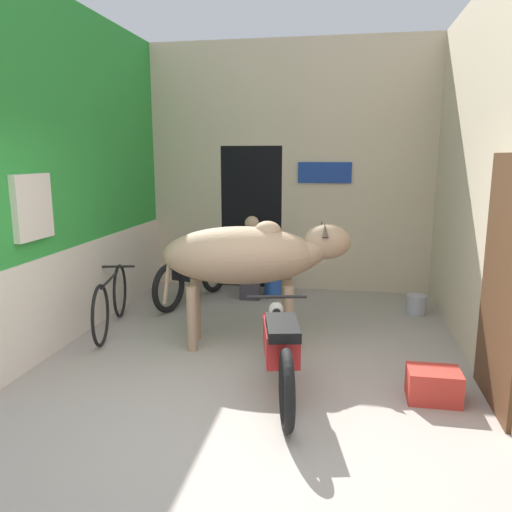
# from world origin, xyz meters

# --- Properties ---
(ground_plane) EXTENTS (30.00, 30.00, 0.00)m
(ground_plane) POSITION_xyz_m (0.00, 0.00, 0.00)
(ground_plane) COLOR #9E9389
(wall_left_shopfront) EXTENTS (0.25, 4.22, 3.77)m
(wall_left_shopfront) POSITION_xyz_m (-2.25, 2.10, 1.82)
(wall_left_shopfront) COLOR green
(wall_left_shopfront) RESTS_ON ground_plane
(wall_back_with_doorway) EXTENTS (4.34, 0.93, 3.77)m
(wall_back_with_doorway) POSITION_xyz_m (-0.20, 4.47, 1.62)
(wall_back_with_doorway) COLOR beige
(wall_back_with_doorway) RESTS_ON ground_plane
(wall_right_with_door) EXTENTS (0.22, 4.22, 3.77)m
(wall_right_with_door) POSITION_xyz_m (2.25, 2.06, 1.86)
(wall_right_with_door) COLOR beige
(wall_right_with_door) RESTS_ON ground_plane
(cow) EXTENTS (2.09, 0.96, 1.40)m
(cow) POSITION_xyz_m (-0.13, 1.73, 1.01)
(cow) COLOR tan
(cow) RESTS_ON ground_plane
(motorcycle_near) EXTENTS (0.62, 1.86, 0.76)m
(motorcycle_near) POSITION_xyz_m (0.35, 0.64, 0.43)
(motorcycle_near) COLOR black
(motorcycle_near) RESTS_ON ground_plane
(motorcycle_far) EXTENTS (0.72, 1.77, 0.78)m
(motorcycle_far) POSITION_xyz_m (-1.25, 3.24, 0.44)
(motorcycle_far) COLOR black
(motorcycle_far) RESTS_ON ground_plane
(bicycle) EXTENTS (0.53, 1.67, 0.71)m
(bicycle) POSITION_xyz_m (-1.87, 1.91, 0.36)
(bicycle) COLOR black
(bicycle) RESTS_ON ground_plane
(shopkeeper_seated) EXTENTS (0.41, 0.34, 1.21)m
(shopkeeper_seated) POSITION_xyz_m (-0.46, 3.59, 0.64)
(shopkeeper_seated) COLOR #3D3842
(shopkeeper_seated) RESTS_ON ground_plane
(plastic_stool) EXTENTS (0.38, 0.38, 0.46)m
(plastic_stool) POSITION_xyz_m (-0.16, 3.76, 0.24)
(plastic_stool) COLOR #2856B2
(plastic_stool) RESTS_ON ground_plane
(crate) EXTENTS (0.44, 0.32, 0.28)m
(crate) POSITION_xyz_m (1.67, 0.72, 0.14)
(crate) COLOR red
(crate) RESTS_ON ground_plane
(bucket) EXTENTS (0.26, 0.26, 0.26)m
(bucket) POSITION_xyz_m (1.85, 3.18, 0.13)
(bucket) COLOR #A8A8B2
(bucket) RESTS_ON ground_plane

